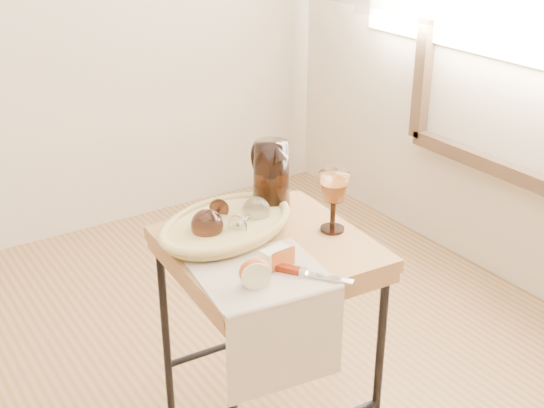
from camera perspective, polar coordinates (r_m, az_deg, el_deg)
side_table at (r=2.06m, az=-0.31°, el=-11.09°), size 0.54×0.54×0.65m
tea_towel at (r=1.73m, az=-0.86°, el=-5.70°), size 0.34×0.31×0.01m
bread_basket at (r=1.92m, az=-3.67°, el=-1.91°), size 0.43×0.35×0.05m
goblet_lying_a at (r=1.90m, az=-4.82°, el=-1.11°), size 0.16×0.16×0.09m
goblet_lying_b at (r=1.91m, az=-1.91°, el=-1.03°), size 0.15×0.13×0.08m
pitcher at (r=2.01m, az=-0.06°, el=2.15°), size 0.19×0.26×0.25m
wine_goblet at (r=1.92m, az=4.96°, el=0.18°), size 0.11×0.11×0.17m
apple_half at (r=1.67m, az=-1.38°, el=-5.50°), size 0.09×0.07×0.07m
apple_wedge at (r=1.75m, az=0.27°, el=-4.34°), size 0.08×0.05×0.05m
table_knife at (r=1.72m, az=2.78°, el=-5.53°), size 0.14×0.18×0.02m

